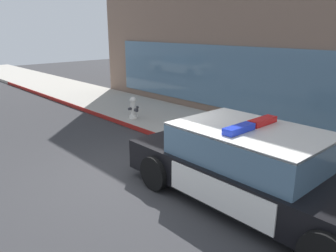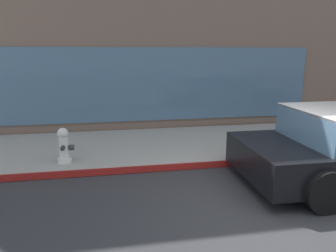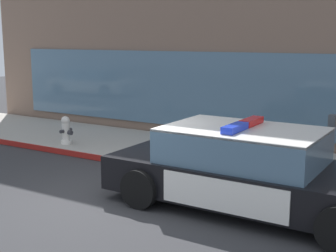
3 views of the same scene
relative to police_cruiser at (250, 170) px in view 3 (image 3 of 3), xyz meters
name	(u,v)px [view 3 (image 3 of 3)]	position (x,y,z in m)	size (l,w,h in m)	color
ground	(108,198)	(-2.38, -0.84, -0.68)	(48.00, 48.00, 0.00)	#303033
sidewalk	(197,154)	(-2.38, 2.62, -0.61)	(48.00, 3.02, 0.15)	#A39E93
curb_red_paint	(164,169)	(-2.38, 1.10, -0.61)	(28.80, 0.04, 0.14)	maroon
police_cruiser	(250,170)	(0.00, 0.00, 0.00)	(5.00, 2.20, 1.49)	black
fire_hydrant	(66,130)	(-5.68, 1.59, -0.18)	(0.34, 0.39, 0.73)	silver
parking_meter	(331,137)	(0.97, 1.53, 0.40)	(0.12, 0.18, 1.34)	slate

